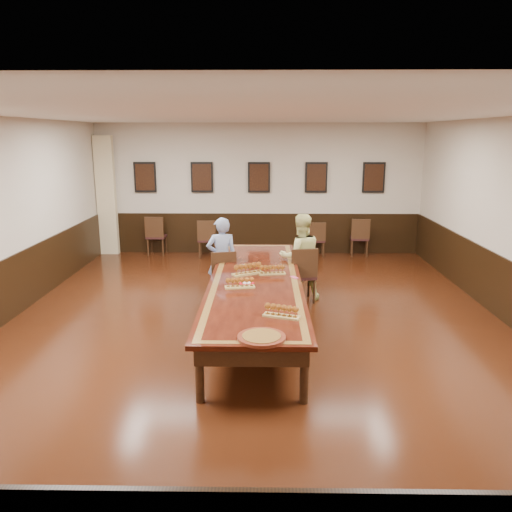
{
  "coord_description": "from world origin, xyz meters",
  "views": [
    {
      "loc": [
        0.13,
        -7.36,
        2.92
      ],
      "look_at": [
        0.0,
        0.5,
        1.0
      ],
      "focal_mm": 35.0,
      "sensor_mm": 36.0,
      "label": 1
    }
  ],
  "objects_px": {
    "person_man": "(222,259)",
    "conference_table": "(255,288)",
    "chair_man": "(223,275)",
    "spare_chair_a": "(157,235)",
    "spare_chair_b": "(207,238)",
    "person_woman": "(300,257)",
    "carved_platter": "(262,337)",
    "chair_woman": "(301,274)",
    "spare_chair_c": "(316,239)",
    "spare_chair_d": "(360,237)"
  },
  "relations": [
    {
      "from": "spare_chair_a",
      "to": "person_woman",
      "type": "bearing_deg",
      "value": 135.28
    },
    {
      "from": "spare_chair_a",
      "to": "person_man",
      "type": "relative_size",
      "value": 0.65
    },
    {
      "from": "spare_chair_c",
      "to": "person_man",
      "type": "bearing_deg",
      "value": 58.56
    },
    {
      "from": "spare_chair_a",
      "to": "spare_chair_c",
      "type": "bearing_deg",
      "value": 178.9
    },
    {
      "from": "spare_chair_c",
      "to": "conference_table",
      "type": "distance_m",
      "value": 4.82
    },
    {
      "from": "chair_man",
      "to": "chair_woman",
      "type": "relative_size",
      "value": 0.94
    },
    {
      "from": "spare_chair_c",
      "to": "spare_chair_d",
      "type": "distance_m",
      "value": 1.08
    },
    {
      "from": "person_man",
      "to": "carved_platter",
      "type": "xyz_separation_m",
      "value": [
        0.73,
        -3.62,
        0.02
      ]
    },
    {
      "from": "spare_chair_b",
      "to": "conference_table",
      "type": "bearing_deg",
      "value": 102.6
    },
    {
      "from": "chair_man",
      "to": "spare_chair_b",
      "type": "relative_size",
      "value": 1.01
    },
    {
      "from": "spare_chair_d",
      "to": "person_woman",
      "type": "height_order",
      "value": "person_woman"
    },
    {
      "from": "conference_table",
      "to": "spare_chair_d",
      "type": "bearing_deg",
      "value": 62.2
    },
    {
      "from": "person_man",
      "to": "person_woman",
      "type": "xyz_separation_m",
      "value": [
        1.41,
        0.01,
        0.03
      ]
    },
    {
      "from": "chair_man",
      "to": "carved_platter",
      "type": "relative_size",
      "value": 1.63
    },
    {
      "from": "chair_woman",
      "to": "spare_chair_d",
      "type": "height_order",
      "value": "chair_woman"
    },
    {
      "from": "spare_chair_b",
      "to": "spare_chair_a",
      "type": "bearing_deg",
      "value": -15.22
    },
    {
      "from": "chair_woman",
      "to": "person_man",
      "type": "relative_size",
      "value": 0.67
    },
    {
      "from": "chair_woman",
      "to": "spare_chair_c",
      "type": "distance_m",
      "value": 3.44
    },
    {
      "from": "person_woman",
      "to": "chair_man",
      "type": "bearing_deg",
      "value": -5.23
    },
    {
      "from": "spare_chair_c",
      "to": "person_woman",
      "type": "relative_size",
      "value": 0.56
    },
    {
      "from": "carved_platter",
      "to": "conference_table",
      "type": "bearing_deg",
      "value": 92.65
    },
    {
      "from": "spare_chair_b",
      "to": "spare_chair_c",
      "type": "height_order",
      "value": "spare_chair_b"
    },
    {
      "from": "spare_chair_b",
      "to": "person_man",
      "type": "xyz_separation_m",
      "value": [
        0.63,
        -3.16,
        0.28
      ]
    },
    {
      "from": "person_man",
      "to": "spare_chair_c",
      "type": "bearing_deg",
      "value": -133.2
    },
    {
      "from": "chair_man",
      "to": "carved_platter",
      "type": "bearing_deg",
      "value": 90.04
    },
    {
      "from": "person_man",
      "to": "carved_platter",
      "type": "height_order",
      "value": "person_man"
    },
    {
      "from": "person_man",
      "to": "conference_table",
      "type": "distance_m",
      "value": 1.47
    },
    {
      "from": "chair_woman",
      "to": "person_woman",
      "type": "relative_size",
      "value": 0.64
    },
    {
      "from": "conference_table",
      "to": "spare_chair_b",
      "type": "bearing_deg",
      "value": 105.62
    },
    {
      "from": "spare_chair_b",
      "to": "person_woman",
      "type": "bearing_deg",
      "value": 119.83
    },
    {
      "from": "spare_chair_b",
      "to": "spare_chair_c",
      "type": "bearing_deg",
      "value": 179.61
    },
    {
      "from": "person_woman",
      "to": "conference_table",
      "type": "distance_m",
      "value": 1.55
    },
    {
      "from": "person_woman",
      "to": "carved_platter",
      "type": "relative_size",
      "value": 2.71
    },
    {
      "from": "spare_chair_b",
      "to": "person_woman",
      "type": "distance_m",
      "value": 3.77
    },
    {
      "from": "person_woman",
      "to": "carved_platter",
      "type": "height_order",
      "value": "person_woman"
    },
    {
      "from": "chair_woman",
      "to": "spare_chair_b",
      "type": "distance_m",
      "value": 3.85
    },
    {
      "from": "spare_chair_b",
      "to": "conference_table",
      "type": "distance_m",
      "value": 4.66
    },
    {
      "from": "spare_chair_c",
      "to": "spare_chair_d",
      "type": "bearing_deg",
      "value": -174.27
    },
    {
      "from": "spare_chair_a",
      "to": "spare_chair_b",
      "type": "bearing_deg",
      "value": 168.97
    },
    {
      "from": "chair_man",
      "to": "person_woman",
      "type": "relative_size",
      "value": 0.6
    },
    {
      "from": "chair_woman",
      "to": "carved_platter",
      "type": "xyz_separation_m",
      "value": [
        -0.69,
        -3.52,
        0.27
      ]
    },
    {
      "from": "spare_chair_c",
      "to": "chair_woman",
      "type": "bearing_deg",
      "value": 80.12
    },
    {
      "from": "carved_platter",
      "to": "chair_woman",
      "type": "bearing_deg",
      "value": 78.86
    },
    {
      "from": "spare_chair_a",
      "to": "chair_man",
      "type": "bearing_deg",
      "value": 119.87
    },
    {
      "from": "chair_man",
      "to": "spare_chair_a",
      "type": "distance_m",
      "value": 4.04
    },
    {
      "from": "chair_woman",
      "to": "spare_chair_c",
      "type": "relative_size",
      "value": 1.15
    },
    {
      "from": "carved_platter",
      "to": "person_woman",
      "type": "bearing_deg",
      "value": 79.45
    },
    {
      "from": "person_man",
      "to": "conference_table",
      "type": "relative_size",
      "value": 0.3
    },
    {
      "from": "spare_chair_b",
      "to": "chair_man",
      "type": "bearing_deg",
      "value": 98.2
    },
    {
      "from": "person_woman",
      "to": "spare_chair_d",
      "type": "bearing_deg",
      "value": -126.45
    }
  ]
}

